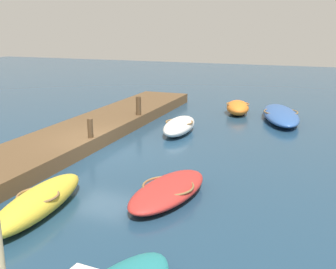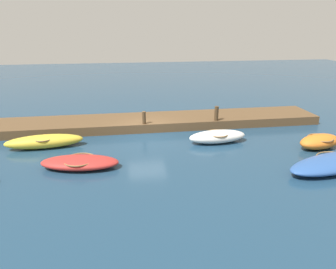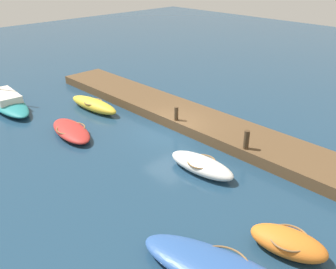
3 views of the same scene
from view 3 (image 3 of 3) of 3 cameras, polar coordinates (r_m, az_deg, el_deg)
name	(u,v)px [view 3 (image 3 of 3)]	position (r m, az deg, el deg)	size (l,w,h in m)	color
ground_plane	(170,133)	(21.30, 0.26, 0.31)	(84.00, 84.00, 0.00)	navy
dock_platform	(192,119)	(22.45, 3.80, 2.49)	(24.81, 3.17, 0.60)	brown
rowboat_red	(71,131)	(21.57, -14.91, 0.60)	(4.04, 2.11, 0.58)	#B72D28
rowboat_yellow	(94,105)	(24.81, -11.56, 4.59)	(4.41, 1.49, 0.77)	gold
rowboat_white	(201,165)	(17.38, 5.25, -4.78)	(3.60, 1.54, 0.75)	white
dinghy_orange	(288,242)	(13.72, 18.27, -15.72)	(2.90, 1.92, 0.81)	orange
sailboat_teal	(4,99)	(27.56, -24.31, 5.01)	(7.87, 2.55, 4.46)	teal
mooring_post_west	(246,140)	(18.49, 12.17, -0.80)	(0.27, 0.27, 0.98)	#47331E
mooring_post_mid_west	(176,114)	(21.32, 1.31, 3.30)	(0.23, 0.23, 0.83)	#47331E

